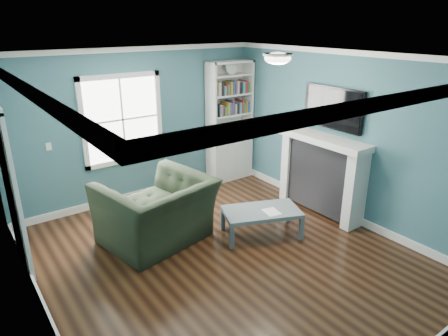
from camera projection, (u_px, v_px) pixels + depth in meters
floor at (225, 256)px, 5.38m from camera, size 5.00×5.00×0.00m
room_walls at (225, 144)px, 4.83m from camera, size 5.00×5.00×5.00m
trim at (225, 171)px, 4.95m from camera, size 4.50×5.00×2.60m
window at (123, 120)px, 6.61m from camera, size 1.40×0.06×1.50m
bookshelf at (229, 133)px, 7.78m from camera, size 0.90×0.35×2.31m
fireplace at (322, 175)px, 6.46m from camera, size 0.44×1.58×1.30m
tv at (333, 108)px, 6.14m from camera, size 0.06×1.10×0.65m
door at (10, 188)px, 4.86m from camera, size 0.12×0.98×2.17m
ceiling_fixture at (278, 58)px, 5.07m from camera, size 0.38×0.38×0.15m
light_switch at (49, 147)px, 6.04m from camera, size 0.08×0.01×0.12m
recliner at (156, 201)px, 5.57m from camera, size 1.58×1.20×1.24m
coffee_table at (262, 213)px, 5.83m from camera, size 1.24×0.97×0.40m
paper_sheet at (272, 212)px, 5.75m from camera, size 0.25×0.29×0.00m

